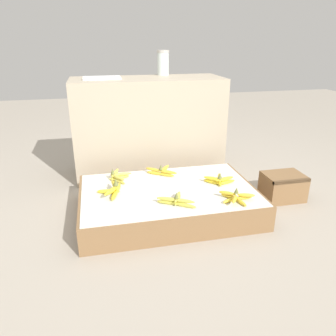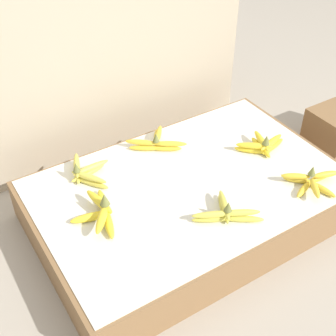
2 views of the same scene
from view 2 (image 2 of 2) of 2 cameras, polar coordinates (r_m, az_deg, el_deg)
ground_plane at (r=1.93m, az=2.52°, el=-5.93°), size 10.00×10.00×0.00m
display_platform at (r=1.87m, az=2.60°, el=-3.99°), size 1.20×0.78×0.18m
back_vendor_table at (r=2.27m, az=-8.79°, el=14.07°), size 1.28×0.48×0.84m
banana_bunch_front_midleft at (r=1.67m, az=7.08°, el=-5.42°), size 0.23×0.21×0.09m
banana_bunch_front_midright at (r=1.86m, az=17.10°, el=-1.55°), size 0.22×0.20×0.09m
banana_bunch_middle_left at (r=1.67m, az=-8.15°, el=-5.25°), size 0.18×0.25×0.11m
banana_bunch_middle_midright at (r=1.99m, az=11.42°, el=2.77°), size 0.23×0.16×0.09m
banana_bunch_back_left at (r=1.84m, az=-10.09°, el=-0.53°), size 0.17×0.24×0.09m
banana_bunch_back_midleft at (r=1.97m, az=-1.45°, el=3.16°), size 0.22×0.20×0.09m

